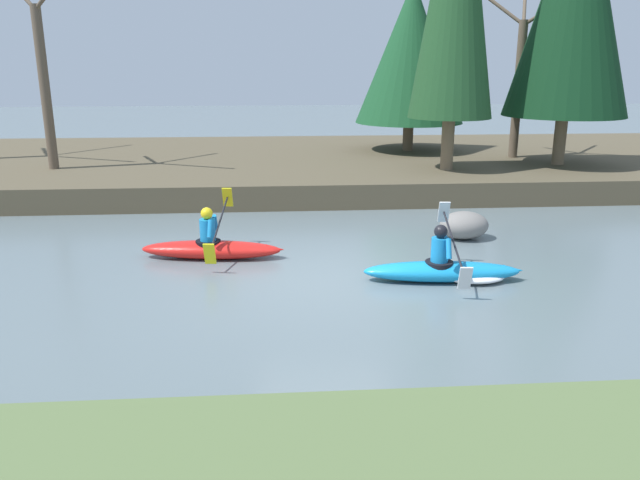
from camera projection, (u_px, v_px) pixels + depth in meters
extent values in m
plane|color=slate|center=(326.00, 280.00, 10.87)|extent=(90.00, 90.00, 0.00)
cube|color=brown|center=(299.00, 164.00, 20.99)|extent=(44.00, 10.88, 0.65)
cylinder|color=brown|center=(408.00, 136.00, 21.82)|extent=(0.36, 0.36, 0.97)
cone|color=#194C28|center=(411.00, 52.00, 21.04)|extent=(3.70, 3.70, 4.68)
cylinder|color=#7A664C|center=(448.00, 144.00, 17.88)|extent=(0.36, 0.36, 1.48)
cylinder|color=#7A664C|center=(560.00, 140.00, 18.76)|extent=(0.36, 0.36, 1.45)
cylinder|color=brown|center=(45.00, 89.00, 17.58)|extent=(0.28, 0.28, 4.52)
cylinder|color=brown|center=(518.00, 90.00, 19.80)|extent=(0.28, 0.28, 4.25)
cylinder|color=brown|center=(495.00, 3.00, 19.61)|extent=(1.59, 1.36, 1.43)
cylinder|color=brown|center=(559.00, 3.00, 18.53)|extent=(1.66, 1.42, 1.26)
cylinder|color=brown|center=(525.00, 1.00, 19.88)|extent=(0.74, 1.79, 1.59)
ellipsoid|color=#1993D6|center=(441.00, 271.00, 10.78)|extent=(2.74, 0.79, 0.34)
cone|color=#1993D6|center=(513.00, 270.00, 10.78)|extent=(0.36, 0.22, 0.20)
cylinder|color=black|center=(439.00, 264.00, 10.74)|extent=(0.51, 0.51, 0.08)
cylinder|color=#1984CC|center=(440.00, 250.00, 10.67)|extent=(0.32, 0.32, 0.42)
sphere|color=black|center=(441.00, 231.00, 10.58)|extent=(0.25, 0.25, 0.23)
cylinder|color=#1984CC|center=(443.00, 241.00, 10.88)|extent=(0.11, 0.23, 0.35)
cylinder|color=#1984CC|center=(449.00, 249.00, 10.41)|extent=(0.11, 0.23, 0.35)
cylinder|color=black|center=(454.00, 243.00, 10.63)|extent=(0.17, 1.91, 0.65)
cube|color=white|center=(444.00, 212.00, 11.46)|extent=(0.21, 0.17, 0.41)
cube|color=white|center=(465.00, 278.00, 9.81)|extent=(0.21, 0.17, 0.41)
ellipsoid|color=white|center=(473.00, 276.00, 10.80)|extent=(1.15, 0.78, 0.18)
ellipsoid|color=red|center=(211.00, 250.00, 12.03)|extent=(2.75, 0.90, 0.34)
cone|color=red|center=(275.00, 249.00, 11.98)|extent=(0.37, 0.24, 0.20)
cylinder|color=black|center=(208.00, 242.00, 11.99)|extent=(0.53, 0.53, 0.08)
cylinder|color=#1984CC|center=(208.00, 230.00, 11.92)|extent=(0.33, 0.33, 0.42)
sphere|color=yellow|center=(207.00, 213.00, 11.83)|extent=(0.25, 0.25, 0.23)
cylinder|color=#1984CC|center=(215.00, 222.00, 12.13)|extent=(0.11, 0.23, 0.35)
cylinder|color=#1984CC|center=(210.00, 229.00, 11.66)|extent=(0.11, 0.23, 0.35)
cylinder|color=black|center=(219.00, 224.00, 11.88)|extent=(0.25, 1.91, 0.65)
cube|color=yellow|center=(228.00, 197.00, 12.71)|extent=(0.22, 0.18, 0.41)
cube|color=yellow|center=(210.00, 254.00, 11.05)|extent=(0.22, 0.18, 0.41)
ellipsoid|color=gray|center=(464.00, 225.00, 13.32)|extent=(1.05, 0.82, 0.59)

